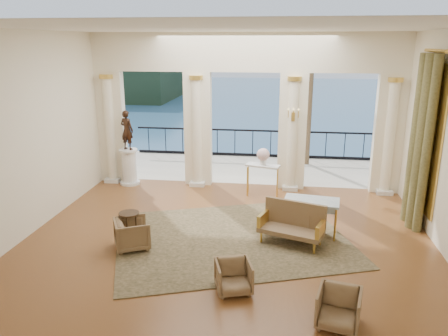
# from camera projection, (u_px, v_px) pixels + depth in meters

# --- Properties ---
(floor) EXTENTS (9.00, 9.00, 0.00)m
(floor) POSITION_uv_depth(u_px,v_px,m) (227.00, 239.00, 9.73)
(floor) COLOR #452912
(floor) RESTS_ON ground
(room_walls) EXTENTS (9.00, 9.00, 9.00)m
(room_walls) POSITION_uv_depth(u_px,v_px,m) (220.00, 120.00, 7.86)
(room_walls) COLOR white
(room_walls) RESTS_ON ground
(arcade) EXTENTS (9.00, 0.56, 4.50)m
(arcade) POSITION_uv_depth(u_px,v_px,m) (245.00, 101.00, 12.64)
(arcade) COLOR #FFEECC
(arcade) RESTS_ON ground
(terrace) EXTENTS (10.00, 3.60, 0.10)m
(terrace) POSITION_uv_depth(u_px,v_px,m) (249.00, 169.00, 15.26)
(terrace) COLOR #B5A896
(terrace) RESTS_ON ground
(balustrade) EXTENTS (9.00, 0.06, 1.03)m
(balustrade) POSITION_uv_depth(u_px,v_px,m) (253.00, 146.00, 16.65)
(balustrade) COLOR black
(balustrade) RESTS_ON terrace
(palm_tree) EXTENTS (2.00, 2.00, 4.50)m
(palm_tree) POSITION_uv_depth(u_px,v_px,m) (312.00, 46.00, 14.59)
(palm_tree) COLOR #4C3823
(palm_tree) RESTS_ON terrace
(headland) EXTENTS (22.00, 18.00, 6.00)m
(headland) POSITION_uv_depth(u_px,v_px,m) (116.00, 82.00, 81.09)
(headland) COLOR black
(headland) RESTS_ON sea
(sea) EXTENTS (160.00, 160.00, 0.00)m
(sea) POSITION_uv_depth(u_px,v_px,m) (277.00, 109.00, 68.46)
(sea) COLOR #285B92
(sea) RESTS_ON ground
(curtain) EXTENTS (0.33, 1.40, 4.09)m
(curtain) POSITION_uv_depth(u_px,v_px,m) (421.00, 142.00, 10.02)
(curtain) COLOR #4F4927
(curtain) RESTS_ON ground
(window_frame) EXTENTS (0.04, 1.60, 3.40)m
(window_frame) POSITION_uv_depth(u_px,v_px,m) (430.00, 139.00, 9.98)
(window_frame) COLOR gold
(window_frame) RESTS_ON room_walls
(wall_sconce) EXTENTS (0.30, 0.11, 0.33)m
(wall_sconce) POSITION_uv_depth(u_px,v_px,m) (293.00, 116.00, 12.25)
(wall_sconce) COLOR gold
(wall_sconce) RESTS_ON arcade
(rug) EXTENTS (6.03, 5.35, 0.02)m
(rug) POSITION_uv_depth(u_px,v_px,m) (232.00, 238.00, 9.75)
(rug) COLOR #2C2F19
(rug) RESTS_ON ground
(armchair_a) EXTENTS (0.74, 0.72, 0.62)m
(armchair_a) POSITION_uv_depth(u_px,v_px,m) (234.00, 275.00, 7.63)
(armchair_a) COLOR #47381E
(armchair_a) RESTS_ON ground
(armchair_b) EXTENTS (0.76, 0.73, 0.66)m
(armchair_b) POSITION_uv_depth(u_px,v_px,m) (339.00, 307.00, 6.70)
(armchair_b) COLOR #47381E
(armchair_b) RESTS_ON ground
(armchair_c) EXTENTS (0.95, 0.96, 0.73)m
(armchair_c) POSITION_uv_depth(u_px,v_px,m) (304.00, 219.00, 9.91)
(armchair_c) COLOR #47381E
(armchair_c) RESTS_ON ground
(armchair_d) EXTENTS (0.89, 0.91, 0.72)m
(armchair_d) POSITION_uv_depth(u_px,v_px,m) (132.00, 232.00, 9.23)
(armchair_d) COLOR #47381E
(armchair_d) RESTS_ON ground
(settee) EXTENTS (1.49, 1.01, 0.91)m
(settee) POSITION_uv_depth(u_px,v_px,m) (292.00, 223.00, 9.45)
(settee) COLOR #47381E
(settee) RESTS_ON ground
(game_table) EXTENTS (1.29, 0.82, 0.83)m
(game_table) POSITION_uv_depth(u_px,v_px,m) (312.00, 203.00, 9.80)
(game_table) COLOR #9AB0BE
(game_table) RESTS_ON ground
(pedestal) EXTENTS (0.60, 0.60, 1.10)m
(pedestal) POSITION_uv_depth(u_px,v_px,m) (129.00, 167.00, 13.37)
(pedestal) COLOR silver
(pedestal) RESTS_ON ground
(statue) EXTENTS (0.50, 0.41, 1.19)m
(statue) POSITION_uv_depth(u_px,v_px,m) (127.00, 130.00, 13.04)
(statue) COLOR #301F15
(statue) RESTS_ON pedestal
(console_table) EXTENTS (1.01, 0.62, 0.90)m
(console_table) POSITION_uv_depth(u_px,v_px,m) (263.00, 170.00, 12.34)
(console_table) COLOR silver
(console_table) RESTS_ON ground
(urn) EXTENTS (0.36, 0.36, 0.47)m
(urn) POSITION_uv_depth(u_px,v_px,m) (263.00, 155.00, 12.22)
(urn) COLOR white
(urn) RESTS_ON console_table
(side_table) EXTENTS (0.44, 0.44, 0.72)m
(side_table) POSITION_uv_depth(u_px,v_px,m) (129.00, 217.00, 9.37)
(side_table) COLOR black
(side_table) RESTS_ON ground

